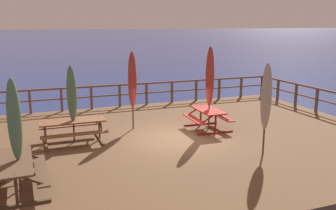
{
  "coord_description": "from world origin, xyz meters",
  "views": [
    {
      "loc": [
        -4.67,
        -11.35,
        4.78
      ],
      "look_at": [
        0.0,
        0.86,
        1.87
      ],
      "focal_mm": 39.35,
      "sensor_mm": 36.0,
      "label": 1
    }
  ],
  "objects_px": {
    "patio_umbrella_short_front": "(14,120)",
    "picnic_table_back_left": "(208,115)",
    "patio_umbrella_tall_back_right": "(132,80)",
    "picnic_table_front_right": "(73,126)",
    "patio_umbrella_tall_back_left": "(210,77)",
    "patio_umbrella_tall_mid_right": "(72,94)",
    "patio_umbrella_short_mid": "(266,97)",
    "picnic_table_front_left": "(16,168)"
  },
  "relations": [
    {
      "from": "picnic_table_front_left",
      "to": "patio_umbrella_tall_mid_right",
      "type": "distance_m",
      "value": 3.82
    },
    {
      "from": "patio_umbrella_tall_mid_right",
      "to": "patio_umbrella_short_mid",
      "type": "distance_m",
      "value": 6.15
    },
    {
      "from": "picnic_table_front_right",
      "to": "patio_umbrella_tall_mid_right",
      "type": "bearing_deg",
      "value": -10.68
    },
    {
      "from": "picnic_table_back_left",
      "to": "patio_umbrella_tall_back_left",
      "type": "distance_m",
      "value": 1.42
    },
    {
      "from": "picnic_table_front_right",
      "to": "patio_umbrella_tall_back_right",
      "type": "height_order",
      "value": "patio_umbrella_tall_back_right"
    },
    {
      "from": "patio_umbrella_short_front",
      "to": "picnic_table_front_right",
      "type": "bearing_deg",
      "value": 63.31
    },
    {
      "from": "patio_umbrella_tall_back_left",
      "to": "patio_umbrella_short_mid",
      "type": "xyz_separation_m",
      "value": [
        0.26,
        -3.1,
        -0.19
      ]
    },
    {
      "from": "patio_umbrella_tall_mid_right",
      "to": "patio_umbrella_tall_back_left",
      "type": "bearing_deg",
      "value": -1.31
    },
    {
      "from": "picnic_table_back_left",
      "to": "patio_umbrella_tall_back_left",
      "type": "height_order",
      "value": "patio_umbrella_tall_back_left"
    },
    {
      "from": "picnic_table_back_left",
      "to": "patio_umbrella_tall_back_left",
      "type": "bearing_deg",
      "value": 36.56
    },
    {
      "from": "picnic_table_front_left",
      "to": "patio_umbrella_tall_back_left",
      "type": "xyz_separation_m",
      "value": [
        6.7,
        3.12,
        1.4
      ]
    },
    {
      "from": "patio_umbrella_short_front",
      "to": "patio_umbrella_tall_back_right",
      "type": "distance_m",
      "value": 5.69
    },
    {
      "from": "patio_umbrella_tall_back_right",
      "to": "picnic_table_front_right",
      "type": "bearing_deg",
      "value": -159.5
    },
    {
      "from": "patio_umbrella_short_front",
      "to": "patio_umbrella_short_mid",
      "type": "distance_m",
      "value": 6.89
    },
    {
      "from": "picnic_table_front_left",
      "to": "picnic_table_front_right",
      "type": "bearing_deg",
      "value": 62.39
    },
    {
      "from": "patio_umbrella_tall_back_right",
      "to": "patio_umbrella_tall_back_left",
      "type": "bearing_deg",
      "value": -20.16
    },
    {
      "from": "picnic_table_front_left",
      "to": "patio_umbrella_tall_back_left",
      "type": "bearing_deg",
      "value": 25.0
    },
    {
      "from": "picnic_table_front_right",
      "to": "patio_umbrella_tall_mid_right",
      "type": "xyz_separation_m",
      "value": [
        0.03,
        -0.01,
        1.09
      ]
    },
    {
      "from": "picnic_table_front_right",
      "to": "patio_umbrella_tall_back_right",
      "type": "distance_m",
      "value": 2.79
    },
    {
      "from": "picnic_table_front_left",
      "to": "patio_umbrella_short_front",
      "type": "distance_m",
      "value": 1.17
    },
    {
      "from": "picnic_table_back_left",
      "to": "picnic_table_front_left",
      "type": "distance_m",
      "value": 7.31
    },
    {
      "from": "picnic_table_front_left",
      "to": "patio_umbrella_short_front",
      "type": "relative_size",
      "value": 0.78
    },
    {
      "from": "patio_umbrella_tall_back_left",
      "to": "patio_umbrella_tall_mid_right",
      "type": "relative_size",
      "value": 1.19
    },
    {
      "from": "picnic_table_back_left",
      "to": "picnic_table_front_right",
      "type": "bearing_deg",
      "value": 178.02
    },
    {
      "from": "patio_umbrella_short_front",
      "to": "patio_umbrella_tall_back_right",
      "type": "height_order",
      "value": "patio_umbrella_tall_back_right"
    },
    {
      "from": "picnic_table_front_left",
      "to": "patio_umbrella_short_front",
      "type": "xyz_separation_m",
      "value": [
        0.07,
        0.01,
        1.17
      ]
    },
    {
      "from": "picnic_table_front_right",
      "to": "patio_umbrella_tall_back_right",
      "type": "bearing_deg",
      "value": 20.5
    },
    {
      "from": "patio_umbrella_short_front",
      "to": "patio_umbrella_tall_back_right",
      "type": "relative_size",
      "value": 0.93
    },
    {
      "from": "picnic_table_front_right",
      "to": "picnic_table_front_left",
      "type": "xyz_separation_m",
      "value": [
        -1.7,
        -3.24,
        -0.0
      ]
    },
    {
      "from": "patio_umbrella_tall_mid_right",
      "to": "picnic_table_back_left",
      "type": "bearing_deg",
      "value": -1.92
    },
    {
      "from": "patio_umbrella_tall_back_left",
      "to": "patio_umbrella_short_mid",
      "type": "relative_size",
      "value": 1.11
    },
    {
      "from": "picnic_table_front_right",
      "to": "picnic_table_back_left",
      "type": "bearing_deg",
      "value": -1.98
    },
    {
      "from": "patio_umbrella_tall_back_left",
      "to": "patio_umbrella_short_front",
      "type": "distance_m",
      "value": 7.32
    },
    {
      "from": "patio_umbrella_tall_mid_right",
      "to": "patio_umbrella_short_mid",
      "type": "bearing_deg",
      "value": -31.56
    },
    {
      "from": "picnic_table_front_left",
      "to": "picnic_table_back_left",
      "type": "bearing_deg",
      "value": 24.86
    },
    {
      "from": "patio_umbrella_tall_back_left",
      "to": "patio_umbrella_tall_mid_right",
      "type": "distance_m",
      "value": 4.98
    },
    {
      "from": "patio_umbrella_short_front",
      "to": "picnic_table_front_left",
      "type": "bearing_deg",
      "value": -171.07
    },
    {
      "from": "patio_umbrella_tall_mid_right",
      "to": "patio_umbrella_tall_back_right",
      "type": "bearing_deg",
      "value": 20.87
    },
    {
      "from": "patio_umbrella_short_front",
      "to": "picnic_table_back_left",
      "type": "bearing_deg",
      "value": 25.02
    },
    {
      "from": "picnic_table_front_left",
      "to": "patio_umbrella_short_mid",
      "type": "height_order",
      "value": "patio_umbrella_short_mid"
    },
    {
      "from": "picnic_table_back_left",
      "to": "patio_umbrella_tall_back_left",
      "type": "xyz_separation_m",
      "value": [
        0.07,
        0.05,
        1.42
      ]
    },
    {
      "from": "patio_umbrella_tall_back_left",
      "to": "patio_umbrella_short_front",
      "type": "xyz_separation_m",
      "value": [
        -6.63,
        -3.11,
        -0.24
      ]
    }
  ]
}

